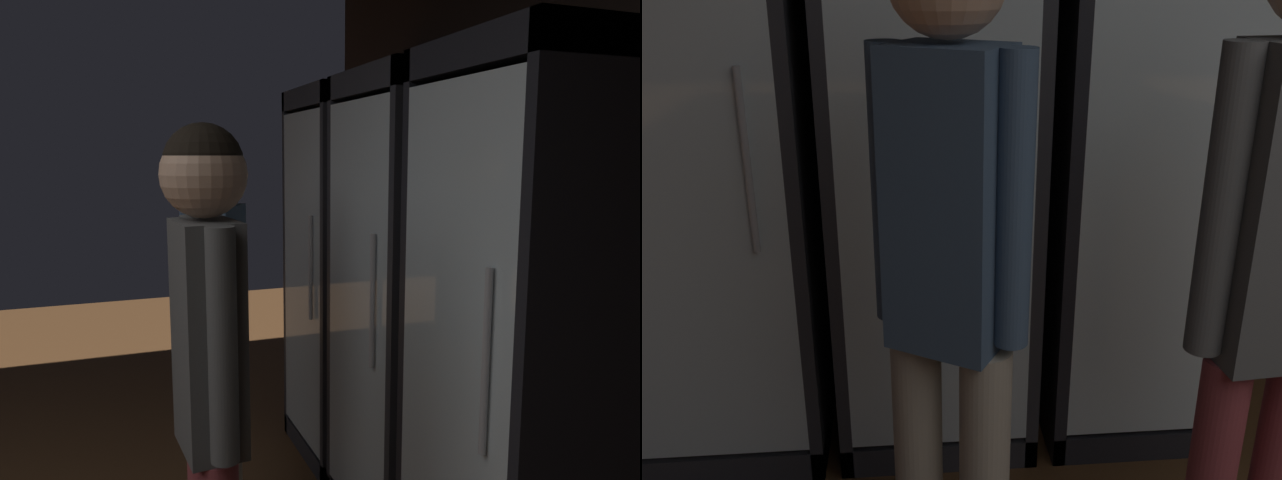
# 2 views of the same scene
# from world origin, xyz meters

# --- Properties ---
(cooler_far_left) EXTENTS (0.63, 0.61, 1.91)m
(cooler_far_left) POSITION_xyz_m (-2.11, 2.73, 0.93)
(cooler_far_left) COLOR #2B2B30
(cooler_far_left) RESTS_ON ground
(cooler_left) EXTENTS (0.63, 0.61, 1.91)m
(cooler_left) POSITION_xyz_m (-1.42, 2.73, 0.94)
(cooler_left) COLOR #2B2B30
(cooler_left) RESTS_ON ground
(cooler_center) EXTENTS (0.63, 0.61, 1.91)m
(cooler_center) POSITION_xyz_m (-0.74, 2.73, 0.94)
(cooler_center) COLOR black
(cooler_center) RESTS_ON ground
(shopper_near) EXTENTS (0.35, 0.22, 1.66)m
(shopper_near) POSITION_xyz_m (-0.81, 1.72, 1.06)
(shopper_near) COLOR brown
(shopper_near) RESTS_ON ground
(shopper_far) EXTENTS (0.30, 0.26, 1.64)m
(shopper_far) POSITION_xyz_m (-1.43, 1.85, 1.01)
(shopper_far) COLOR gray
(shopper_far) RESTS_ON ground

